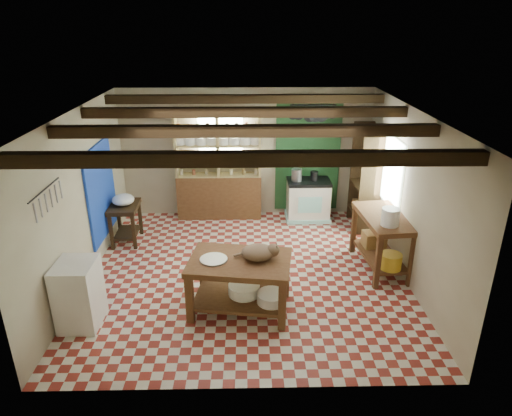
{
  "coord_description": "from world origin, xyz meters",
  "views": [
    {
      "loc": [
        0.01,
        -6.43,
        3.81
      ],
      "look_at": [
        0.16,
        0.3,
        1.02
      ],
      "focal_mm": 32.0,
      "sensor_mm": 36.0,
      "label": 1
    }
  ],
  "objects_px": {
    "stove": "(308,200)",
    "white_cabinet": "(79,294)",
    "work_table": "(240,284)",
    "right_counter": "(381,242)",
    "prep_table": "(126,223)",
    "cat": "(258,252)"
  },
  "relations": [
    {
      "from": "right_counter",
      "to": "stove",
      "type": "bearing_deg",
      "value": 109.72
    },
    {
      "from": "work_table",
      "to": "white_cabinet",
      "type": "relative_size",
      "value": 1.52
    },
    {
      "from": "work_table",
      "to": "cat",
      "type": "bearing_deg",
      "value": 11.31
    },
    {
      "from": "right_counter",
      "to": "work_table",
      "type": "bearing_deg",
      "value": -159.12
    },
    {
      "from": "work_table",
      "to": "white_cabinet",
      "type": "height_order",
      "value": "white_cabinet"
    },
    {
      "from": "prep_table",
      "to": "right_counter",
      "type": "distance_m",
      "value": 4.51
    },
    {
      "from": "white_cabinet",
      "to": "cat",
      "type": "xyz_separation_m",
      "value": [
        2.38,
        0.3,
        0.43
      ]
    },
    {
      "from": "stove",
      "to": "right_counter",
      "type": "relative_size",
      "value": 0.65
    },
    {
      "from": "white_cabinet",
      "to": "cat",
      "type": "bearing_deg",
      "value": 7.99
    },
    {
      "from": "white_cabinet",
      "to": "cat",
      "type": "distance_m",
      "value": 2.44
    },
    {
      "from": "prep_table",
      "to": "right_counter",
      "type": "height_order",
      "value": "right_counter"
    },
    {
      "from": "white_cabinet",
      "to": "work_table",
      "type": "bearing_deg",
      "value": 8.5
    },
    {
      "from": "stove",
      "to": "right_counter",
      "type": "distance_m",
      "value": 2.22
    },
    {
      "from": "stove",
      "to": "prep_table",
      "type": "bearing_deg",
      "value": -165.2
    },
    {
      "from": "stove",
      "to": "white_cabinet",
      "type": "bearing_deg",
      "value": -136.25
    },
    {
      "from": "work_table",
      "to": "prep_table",
      "type": "xyz_separation_m",
      "value": [
        -2.11,
        2.16,
        -0.03
      ]
    },
    {
      "from": "work_table",
      "to": "cat",
      "type": "xyz_separation_m",
      "value": [
        0.25,
        0.01,
        0.49
      ]
    },
    {
      "from": "stove",
      "to": "prep_table",
      "type": "distance_m",
      "value": 3.58
    },
    {
      "from": "stove",
      "to": "prep_table",
      "type": "xyz_separation_m",
      "value": [
        -3.45,
        -0.96,
        -0.05
      ]
    },
    {
      "from": "work_table",
      "to": "stove",
      "type": "relative_size",
      "value": 1.61
    },
    {
      "from": "white_cabinet",
      "to": "right_counter",
      "type": "xyz_separation_m",
      "value": [
        4.4,
        1.39,
        0.01
      ]
    },
    {
      "from": "white_cabinet",
      "to": "right_counter",
      "type": "height_order",
      "value": "right_counter"
    }
  ]
}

